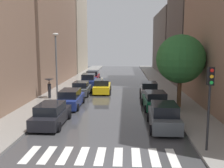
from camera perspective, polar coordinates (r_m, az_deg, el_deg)
name	(u,v)px	position (r m, az deg, el deg)	size (l,w,h in m)	color
ground_plane	(116,87)	(34.92, 0.99, -0.64)	(28.00, 72.00, 0.04)	#3B3B3E
sidewalk_left	(69,86)	(35.73, -9.49, -0.40)	(3.00, 72.00, 0.15)	gray
sidewalk_right	(165,87)	(35.27, 11.60, -0.57)	(3.00, 72.00, 0.15)	gray
crosswalk_stripes	(100,156)	(13.40, -2.62, -15.67)	(7.65, 2.20, 0.01)	silver
building_left_mid	(41,5)	(39.96, -15.48, 16.62)	(6.00, 20.64, 22.76)	#8C6B56
building_left_far	(69,22)	(57.12, -9.59, 13.45)	(6.00, 13.04, 21.21)	#B2A38C
building_right_far	(172,43)	(56.20, 13.23, 8.96)	(6.00, 20.47, 12.46)	#564C47
parked_car_left_nearest	(51,115)	(18.51, -13.35, -6.64)	(2.07, 4.53, 1.56)	black
parked_car_left_second	(70,99)	(23.54, -9.21, -3.25)	(2.04, 4.70, 1.61)	navy
parked_car_left_third	(81,89)	(29.13, -6.85, -1.04)	(1.99, 4.12, 1.53)	#474C51
parked_car_left_fourth	(89,81)	(34.69, -5.22, 0.71)	(2.24, 4.87, 1.82)	navy
parked_car_left_fifth	(93,77)	(39.86, -4.30, 1.67)	(2.19, 4.81, 1.75)	maroon
parked_car_right_nearest	(164,117)	(17.60, 11.45, -7.13)	(2.14, 4.43, 1.73)	#474C51
parked_car_right_second	(155,101)	(22.79, 9.55, -3.69)	(2.20, 4.15, 1.57)	#0C4C2D
parked_car_right_third	(149,90)	(28.37, 8.27, -1.25)	(2.17, 4.36, 1.61)	#B2B7BF
taxi_midroad	(102,87)	(30.21, -2.22, -0.56)	(2.18, 4.49, 1.81)	yellow
pedestrian_foreground	(49,84)	(27.24, -13.78, -0.07)	(0.96, 0.96, 1.98)	black
pedestrian_near_tree	(179,90)	(26.85, 14.59, -1.38)	(0.36, 0.36, 1.69)	navy
street_tree_right	(180,59)	(22.93, 14.98, 5.37)	(4.20, 4.20, 6.33)	#513823
traffic_light_right_corner	(210,90)	(13.68, 20.94, -1.34)	(0.30, 0.42, 4.30)	black
lamp_post_left	(56,62)	(25.73, -12.29, 4.86)	(0.60, 0.28, 6.58)	#595B60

